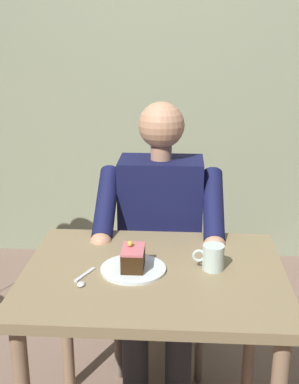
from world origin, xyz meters
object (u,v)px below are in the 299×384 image
dining_table (154,298)px  cake_slice (133,258)px  chair (161,257)px  coffee_cup (213,257)px  seated_person (160,242)px  dessert_spoon (83,280)px

dining_table → cake_slice: cake_slice is taller
chair → coffee_cup: (-0.20, 0.61, 0.30)m
chair → cake_slice: size_ratio=7.65×
cake_slice → chair: bearing=-96.2°
dining_table → seated_person: 0.47m
seated_person → dessert_spoon: seated_person is taller
coffee_cup → dessert_spoon: (0.43, 0.11, -0.04)m
coffee_cup → dessert_spoon: coffee_cup is taller
seated_person → cake_slice: bearing=81.5°
coffee_cup → cake_slice: bearing=6.7°
dining_table → dessert_spoon: bearing=20.5°
dining_table → dessert_spoon: dessert_spoon is taller
dining_table → dessert_spoon: size_ratio=6.36×
cake_slice → dining_table: bearing=-177.0°
chair → coffee_cup: chair is taller
chair → seated_person: 0.23m
coffee_cup → dessert_spoon: size_ratio=0.78×
dining_table → coffee_cup: (-0.20, -0.03, 0.15)m
chair → seated_person: (-0.00, 0.17, 0.15)m
seated_person → cake_slice: seated_person is taller
dessert_spoon → coffee_cup: bearing=-165.2°
chair → cake_slice: 0.71m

